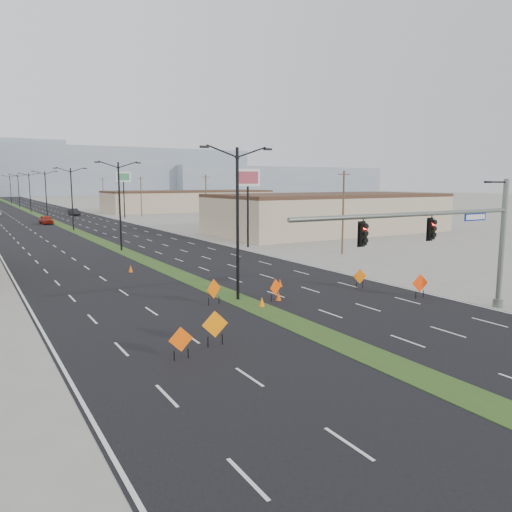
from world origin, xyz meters
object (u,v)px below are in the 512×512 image
streetlight_5 (19,190)px  car_left (46,220)px  streetlight_1 (120,203)px  pole_sign_east_near (248,184)px  streetlight_2 (72,197)px  signal_mast (453,235)px  cone_1 (262,302)px  cone_0 (279,296)px  pole_sign_east_far (123,180)px  construction_sign_2 (214,290)px  construction_sign_4 (420,284)px  streetlight_3 (46,193)px  cone_3 (131,269)px  streetlight_4 (30,191)px  cone_2 (280,283)px  construction_sign_5 (360,277)px  construction_sign_0 (181,341)px  car_mid (74,212)px  construction_sign_1 (215,325)px  streetlight_6 (11,189)px  construction_sign_3 (276,288)px  streetlight_0 (238,219)px

streetlight_5 → car_left: 68.85m
streetlight_1 → car_left: (-2.00, 43.33, -4.61)m
streetlight_5 → pole_sign_east_near: bearing=-83.2°
streetlight_2 → signal_mast: bearing=-82.6°
cone_1 → cone_0: bearing=26.3°
streetlight_1 → pole_sign_east_far: (15.28, 52.17, 2.76)m
signal_mast → cone_1: size_ratio=25.32×
signal_mast → streetlight_5: size_ratio=1.63×
construction_sign_2 → construction_sign_4: construction_sign_2 is taller
streetlight_3 → cone_3: streetlight_3 is taller
streetlight_4 → cone_2: 110.18m
streetlight_3 → streetlight_5: same height
streetlight_2 → cone_3: (-3.17, -42.25, -5.10)m
streetlight_3 → signal_mast: bearing=-84.8°
construction_sign_5 → cone_2: (-4.82, 3.40, -0.54)m
construction_sign_0 → cone_1: (7.96, 6.23, -0.56)m
streetlight_3 → cone_0: bearing=-88.5°
car_mid → cone_3: bearing=-101.6°
construction_sign_2 → cone_3: bearing=72.4°
cone_2 → construction_sign_1: bearing=-136.0°
streetlight_6 → streetlight_5: bearing=-90.0°
construction_sign_3 → cone_0: construction_sign_3 is taller
streetlight_3 → cone_1: bearing=-89.8°
streetlight_3 → construction_sign_5: size_ratio=6.92×
streetlight_5 → car_left: streetlight_5 is taller
signal_mast → streetlight_3: size_ratio=1.63×
cone_3 → pole_sign_east_far: pole_sign_east_far is taller
construction_sign_1 → cone_1: 7.94m
streetlight_2 → car_mid: bearing=79.2°
cone_1 → streetlight_2: bearing=90.4°
construction_sign_5 → streetlight_5: bearing=105.8°
cone_3 → streetlight_0: bearing=-77.0°
streetlight_6 → pole_sign_east_near: 145.45m
construction_sign_5 → streetlight_2: bearing=111.4°
cone_0 → pole_sign_east_near: 28.41m
streetlight_2 → pole_sign_east_near: size_ratio=1.07×
construction_sign_2 → construction_sign_4: bearing=-44.9°
streetlight_3 → streetlight_6: size_ratio=1.00×
pole_sign_east_near → construction_sign_3: bearing=-109.2°
construction_sign_2 → pole_sign_east_far: (17.29, 80.64, 7.18)m
streetlight_6 → construction_sign_5: streetlight_6 is taller
streetlight_1 → pole_sign_east_far: streetlight_1 is taller
construction_sign_3 → cone_1: 1.96m
signal_mast → construction_sign_1: 14.69m
streetlight_0 → streetlight_2: 56.00m
construction_sign_4 → pole_sign_east_far: 86.41m
streetlight_1 → cone_3: size_ratio=15.91×
streetlight_5 → construction_sign_3: size_ratio=6.81×
streetlight_6 → construction_sign_3: 169.60m
car_mid → cone_0: bearing=-97.2°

